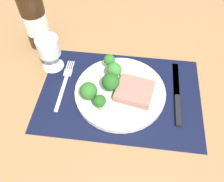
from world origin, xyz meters
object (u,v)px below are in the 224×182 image
Objects in this scene: fork at (65,84)px; wine_bottle at (35,18)px; wine_glass at (49,49)px; plate at (120,92)px; knife at (177,97)px; steak at (135,91)px.

wine_bottle reaches higher than fork.
wine_glass reaches higher than fork.
fork is at bearing -52.80° from wine_glass.
knife is at bearing 1.86° from plate.
wine_glass is (6.93, -10.12, -2.59)cm from wine_bottle.
plate is at bearing -176.74° from knife.
plate is 1.13× the size of knife.
wine_bottle is at bearing 127.49° from fork.
wine_bottle reaches higher than wine_glass.
plate reaches higher than knife.
plate is 1.35× the size of fork.
steak is at bearing -173.16° from knife.
wine_bottle is at bearing 124.41° from wine_glass.
steak is 39.05cm from wine_bottle.
steak is (4.10, -0.63, 1.88)cm from plate.
knife is 49.83cm from wine_bottle.
plate is 24.60cm from wine_glass.
fork is 23.22cm from wine_bottle.
wine_bottle reaches higher than steak.
plate is at bearing 171.20° from steak.
knife is 0.84× the size of wine_bottle.
steak is at bearing -30.15° from wine_bottle.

